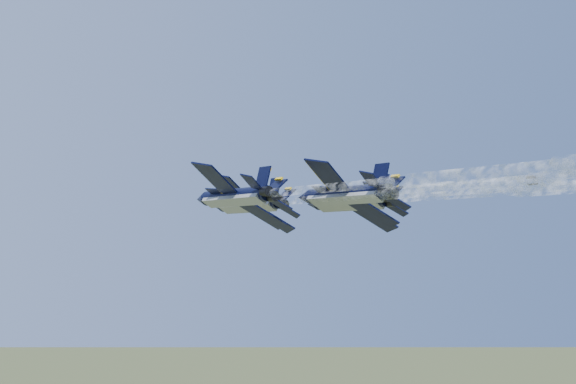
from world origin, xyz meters
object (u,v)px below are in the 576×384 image
jet_left (234,197)px  jet_right (349,202)px  jet_slot (344,194)px  jet_lead (248,204)px

jet_left → jet_right: same height
jet_left → jet_slot: same height
jet_lead → jet_left: 13.73m
jet_lead → jet_slot: (1.18, -20.75, 0.00)m
jet_lead → jet_right: (9.18, -10.73, 0.00)m
jet_lead → jet_right: same height
jet_left → jet_slot: (9.36, -9.73, 0.00)m
jet_right → jet_slot: bearing=-130.5°
jet_right → jet_lead: bearing=128.6°
jet_left → jet_right: size_ratio=1.00×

